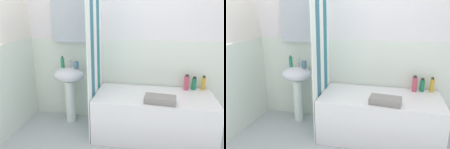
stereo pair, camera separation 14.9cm
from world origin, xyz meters
TOP-DOWN VIEW (x-y plane):
  - wall_back_tiled at (-0.05, 1.26)m, footprint 3.60×0.18m
  - sink at (-0.90, 1.03)m, footprint 0.44×0.34m
  - faucet at (-0.90, 1.11)m, footprint 0.03×0.12m
  - soap_dispenser at (-0.98, 1.04)m, footprint 0.05×0.05m
  - toothbrush_cup at (-0.79, 1.06)m, footprint 0.07×0.07m
  - bathtub at (0.30, 0.85)m, footprint 1.49×0.73m
  - shower_curtain at (-0.46, 0.85)m, footprint 0.01×0.73m
  - conditioner_bottle at (0.94, 1.16)m, footprint 0.05×0.05m
  - shampoo_bottle at (0.82, 1.15)m, footprint 0.06×0.06m
  - body_wash_bottle at (0.72, 1.13)m, footprint 0.07×0.07m
  - towel_folded at (0.36, 0.63)m, footprint 0.38×0.23m

SIDE VIEW (x-z plane):
  - bathtub at x=0.30m, z-range 0.00..0.56m
  - towel_folded at x=0.36m, z-range 0.56..0.64m
  - sink at x=-0.90m, z-range 0.19..1.01m
  - shampoo_bottle at x=0.82m, z-range 0.56..0.74m
  - conditioner_bottle at x=0.94m, z-range 0.56..0.76m
  - body_wash_bottle at x=0.72m, z-range 0.56..0.77m
  - toothbrush_cup at x=-0.79m, z-range 0.82..0.91m
  - faucet at x=-0.90m, z-range 0.82..0.94m
  - soap_dispenser at x=-0.98m, z-range 0.81..0.98m
  - shower_curtain at x=-0.46m, z-range 0.00..2.00m
  - wall_back_tiled at x=-0.05m, z-range -0.06..2.34m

